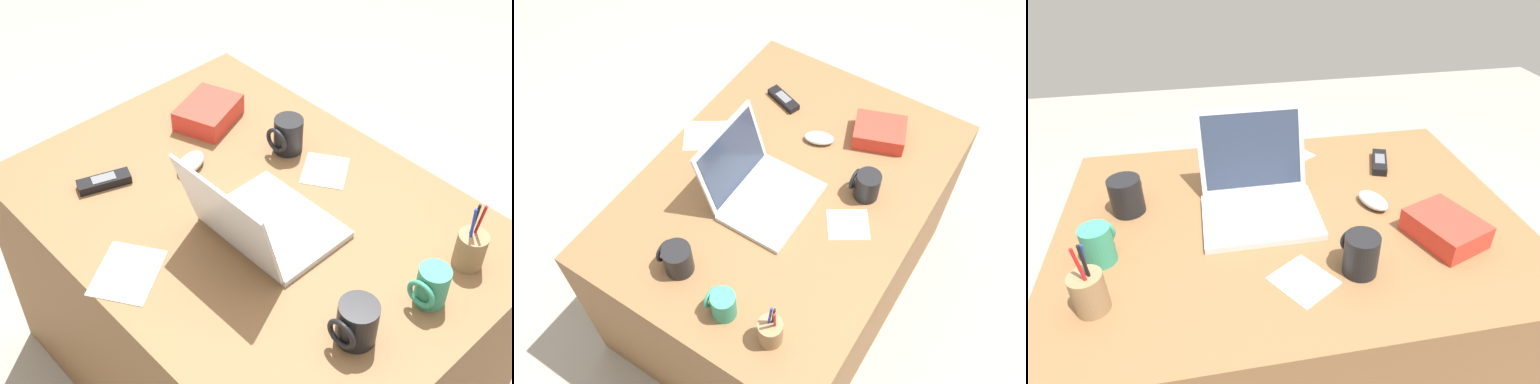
% 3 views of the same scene
% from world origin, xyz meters
% --- Properties ---
extents(ground_plane, '(6.00, 6.00, 0.00)m').
position_xyz_m(ground_plane, '(0.00, 0.00, 0.00)').
color(ground_plane, gray).
extents(desk, '(1.24, 0.90, 0.71)m').
position_xyz_m(desk, '(0.00, 0.00, 0.35)').
color(desk, brown).
rests_on(desk, ground).
extents(laptop, '(0.31, 0.31, 0.25)m').
position_xyz_m(laptop, '(-0.08, 0.05, 0.76)').
color(laptop, silver).
rests_on(laptop, desk).
extents(computer_mouse, '(0.09, 0.12, 0.03)m').
position_xyz_m(computer_mouse, '(0.24, 0.01, 0.72)').
color(computer_mouse, silver).
rests_on(computer_mouse, desk).
extents(coffee_mug_white, '(0.09, 0.10, 0.10)m').
position_xyz_m(coffee_mug_white, '(-0.43, 0.11, 0.76)').
color(coffee_mug_white, black).
rests_on(coffee_mug_white, desk).
extents(coffee_mug_tall, '(0.07, 0.08, 0.10)m').
position_xyz_m(coffee_mug_tall, '(-0.48, -0.09, 0.76)').
color(coffee_mug_tall, '#338C6B').
rests_on(coffee_mug_tall, desk).
extents(coffee_mug_spare, '(0.08, 0.09, 0.10)m').
position_xyz_m(coffee_mug_spare, '(0.12, -0.24, 0.76)').
color(coffee_mug_spare, black).
rests_on(coffee_mug_spare, desk).
extents(cordless_phone, '(0.09, 0.15, 0.03)m').
position_xyz_m(cordless_phone, '(0.34, 0.22, 0.72)').
color(cordless_phone, black).
rests_on(cordless_phone, desk).
extents(pen_holder, '(0.07, 0.07, 0.18)m').
position_xyz_m(pen_holder, '(-0.47, -0.25, 0.76)').
color(pen_holder, olive).
rests_on(pen_holder, desk).
extents(snack_bag, '(0.19, 0.22, 0.06)m').
position_xyz_m(snack_bag, '(0.37, -0.16, 0.74)').
color(snack_bag, red).
rests_on(snack_bag, desk).
extents(paper_note_near_laptop, '(0.17, 0.17, 0.00)m').
position_xyz_m(paper_note_near_laptop, '(-0.02, -0.25, 0.71)').
color(paper_note_near_laptop, white).
rests_on(paper_note_near_laptop, desk).
extents(paper_note_left, '(0.21, 0.22, 0.00)m').
position_xyz_m(paper_note_left, '(0.05, 0.36, 0.71)').
color(paper_note_left, white).
rests_on(paper_note_left, desk).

